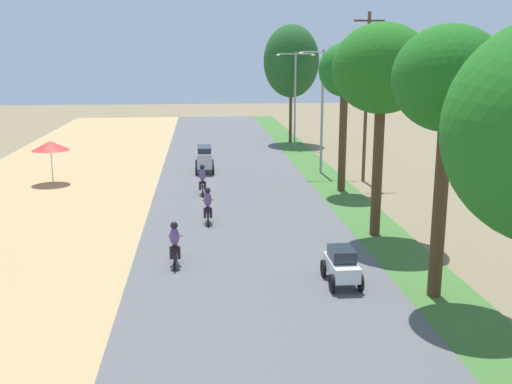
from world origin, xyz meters
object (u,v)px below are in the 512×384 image
Objects in this scene: median_tree_third at (382,70)px; streetlamp_near at (322,103)px; median_tree_second at (448,82)px; car_van_silver at (204,158)px; streetlamp_mid at (295,93)px; motorbike_ahead_second at (175,244)px; median_tree_fifth at (291,61)px; median_tree_fourth at (345,73)px; vendor_umbrella at (50,146)px; car_hatchback_white at (342,265)px; motorbike_ahead_third at (208,206)px; utility_pole_near at (366,96)px; motorbike_ahead_fourth at (202,180)px.

streetlamp_near is (0.38, 13.74, -2.40)m from median_tree_third.
car_van_silver is at bearing 108.55° from median_tree_second.
median_tree_third is 1.15× the size of streetlamp_mid.
car_van_silver is 17.67m from motorbike_ahead_second.
streetlamp_mid is (-0.04, -2.59, -2.48)m from median_tree_fifth.
median_tree_third is 8.51m from median_tree_fourth.
vendor_umbrella is 22.09m from car_hatchback_white.
median_tree_fifth is 4.13× the size of car_van_silver.
median_tree_second is 0.96× the size of median_tree_third.
motorbike_ahead_third is (9.07, -9.59, -1.45)m from vendor_umbrella.
utility_pole_near reaches higher than car_hatchback_white.
median_tree_fifth reaches higher than median_tree_third.
median_tree_fourth reaches higher than car_hatchback_white.
motorbike_ahead_fourth is (8.86, -3.82, -1.45)m from vendor_umbrella.
median_tree_fourth is (0.52, 8.49, -0.37)m from median_tree_third.
motorbike_ahead_third and motorbike_ahead_fourth have the same top height.
streetlamp_near is 19.85m from car_hatchback_white.
streetlamp_near is (-0.13, 5.25, -2.04)m from median_tree_fourth.
vendor_umbrella is at bearing 133.41° from motorbike_ahead_third.
motorbike_ahead_fourth is (-4.54, 13.67, 0.11)m from car_hatchback_white.
median_tree_fourth is at bearing 88.08° from median_tree_second.
streetlamp_mid reaches higher than motorbike_ahead_second.
car_van_silver is at bearing 102.34° from car_hatchback_white.
median_tree_fourth is 11.18m from car_van_silver.
utility_pole_near is at bearing -82.77° from median_tree_fifth.
streetlamp_mid is at bearing 72.70° from motorbike_ahead_second.
motorbike_ahead_fourth is at bearing 84.64° from motorbike_ahead_second.
motorbike_ahead_second is (-8.34, 3.57, -5.92)m from median_tree_second.
utility_pole_near is at bearing 42.44° from motorbike_ahead_third.
median_tree_third reaches higher than median_tree_second.
motorbike_ahead_third is at bearing -108.36° from streetlamp_mid.
vendor_umbrella is 17.08m from motorbike_ahead_second.
motorbike_ahead_second is at bearing -127.17° from utility_pole_near.
streetlamp_near is at bearing 56.68° from motorbike_ahead_third.
car_van_silver is at bearing 86.02° from motorbike_ahead_second.
vendor_umbrella is 9.76m from motorbike_ahead_fourth.
median_tree_third is 1.08× the size of median_tree_fourth.
median_tree_second is 17.59m from motorbike_ahead_fourth.
median_tree_fourth reaches higher than motorbike_ahead_second.
motorbike_ahead_second is 11.36m from motorbike_ahead_fourth.
streetlamp_mid is at bearing 90.00° from streetlamp_near.
median_tree_third is 4.88× the size of motorbike_ahead_third.
median_tree_fourth is (16.65, -3.51, 4.27)m from vendor_umbrella.
median_tree_second is at bearing -89.94° from median_tree_third.
median_tree_second is (16.14, -18.69, 4.46)m from vendor_umbrella.
median_tree_second is 4.20× the size of car_hatchback_white.
median_tree_fourth is at bearing -89.54° from streetlamp_mid.
motorbike_ahead_fourth is (-7.70, -19.27, -6.10)m from median_tree_fifth.
motorbike_ahead_second is at bearing 156.82° from median_tree_second.
motorbike_ahead_fourth is at bearing -91.51° from car_van_silver.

